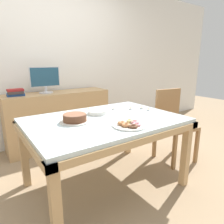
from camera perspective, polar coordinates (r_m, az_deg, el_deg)
ground_plane at (r=2.31m, az=-1.92°, el=-19.96°), size 12.00×12.00×0.00m
wall_back at (r=3.38m, az=-17.66°, el=13.70°), size 8.00×0.10×2.60m
dining_table at (r=2.01m, az=-2.08°, el=-4.18°), size 1.52×1.08×0.75m
chair at (r=2.78m, az=16.93°, el=-2.51°), size 0.48×0.48×0.94m
sideboard at (r=3.22m, az=-14.85°, el=-1.97°), size 1.55×0.44×0.85m
computer_monitor at (r=3.05m, az=-18.55°, el=8.64°), size 0.42×0.20×0.38m
book_stack at (r=2.98m, az=-25.86°, el=5.03°), size 0.23×0.19×0.09m
cake_chocolate_round at (r=1.89m, az=-10.57°, el=-1.80°), size 0.28×0.28×0.08m
pastry_platter at (r=1.75m, az=4.83°, el=-3.54°), size 0.30×0.30×0.04m
plate_stack at (r=2.15m, az=-4.26°, el=-0.03°), size 0.21×0.21×0.04m
tealight_right_edge at (r=2.31m, az=-6.72°, el=0.67°), size 0.04×0.04×0.04m
tealight_near_cakes at (r=2.33m, az=10.34°, el=0.64°), size 0.04×0.04×0.04m
tealight_centre at (r=2.40m, az=8.38°, el=1.11°), size 0.04×0.04×0.04m
tealight_left_edge at (r=2.34m, az=0.40°, el=0.91°), size 0.04×0.04×0.04m
tealight_near_front at (r=2.35m, az=5.27°, el=0.93°), size 0.04×0.04×0.04m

